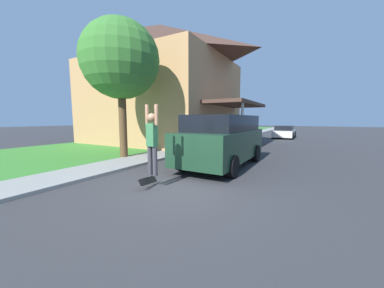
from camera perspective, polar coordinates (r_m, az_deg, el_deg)
The scene contains 9 objects.
ground_plane at distance 6.14m, azimuth -4.79°, elevation -11.31°, with size 120.00×120.00×0.00m, color #333335.
lawn at distance 15.76m, azimuth -16.44°, elevation -0.35°, with size 10.00×80.00×0.08m.
sidewalk at distance 12.96m, azimuth -2.85°, elevation -1.51°, with size 1.80×80.00×0.10m.
house at distance 17.88m, azimuth -8.14°, elevation 15.89°, with size 13.00×9.47×9.08m.
lawn_tree_near at distance 11.01m, azimuth -18.52°, elevation 20.42°, with size 3.57×3.57×6.30m.
suv_parked at distance 8.75m, azimuth 8.29°, elevation 1.29°, with size 2.18×5.05×2.04m.
car_down_street at distance 23.37m, azimuth 23.39°, elevation 2.94°, with size 1.94×4.02×1.24m.
skateboarder at distance 5.84m, azimuth -10.61°, elevation 1.23°, with size 0.41×0.22×1.92m.
skateboard at distance 6.12m, azimuth -11.72°, elevation -9.58°, with size 0.28×0.80×0.29m.
Camera 1 is at (3.33, -4.80, 1.89)m, focal length 20.00 mm.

